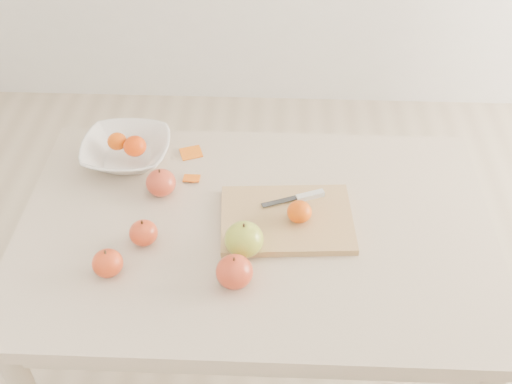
{
  "coord_description": "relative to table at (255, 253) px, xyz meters",
  "views": [
    {
      "loc": [
        0.05,
        -1.16,
        1.88
      ],
      "look_at": [
        0.0,
        0.05,
        0.82
      ],
      "focal_mm": 45.0,
      "sensor_mm": 36.0,
      "label": 1
    }
  ],
  "objects": [
    {
      "name": "apple_red_d",
      "position": [
        -0.33,
        -0.17,
        0.13
      ],
      "size": [
        0.07,
        0.07,
        0.06
      ],
      "primitive_type": "ellipsoid",
      "color": "#A72116",
      "rests_on": "table"
    },
    {
      "name": "apple_red_a",
      "position": [
        -0.25,
        0.12,
        0.13
      ],
      "size": [
        0.08,
        0.08,
        0.07
      ],
      "primitive_type": "ellipsoid",
      "color": "maroon",
      "rests_on": "table"
    },
    {
      "name": "apple_green",
      "position": [
        -0.02,
        -0.09,
        0.14
      ],
      "size": [
        0.09,
        0.09,
        0.08
      ],
      "primitive_type": "ellipsoid",
      "color": "olive",
      "rests_on": "table"
    },
    {
      "name": "apple_red_e",
      "position": [
        -0.04,
        -0.19,
        0.14
      ],
      "size": [
        0.09,
        0.09,
        0.08
      ],
      "primitive_type": "ellipsoid",
      "color": "maroon",
      "rests_on": "table"
    },
    {
      "name": "table",
      "position": [
        0.0,
        0.0,
        0.0
      ],
      "size": [
        1.2,
        0.8,
        0.75
      ],
      "color": "#CAB299",
      "rests_on": "ground"
    },
    {
      "name": "fruit_bowl",
      "position": [
        -0.37,
        0.25,
        0.13
      ],
      "size": [
        0.25,
        0.25,
        0.06
      ],
      "primitive_type": "imported",
      "color": "white",
      "rests_on": "table"
    },
    {
      "name": "board_tangerine",
      "position": [
        0.11,
        0.01,
        0.14
      ],
      "size": [
        0.06,
        0.06,
        0.05
      ],
      "primitive_type": "ellipsoid",
      "color": "#CB3F07",
      "rests_on": "cutting_board"
    },
    {
      "name": "apple_red_b",
      "position": [
        -0.27,
        -0.07,
        0.13
      ],
      "size": [
        0.07,
        0.07,
        0.06
      ],
      "primitive_type": "ellipsoid",
      "color": "maroon",
      "rests_on": "table"
    },
    {
      "name": "paring_knife",
      "position": [
        0.13,
        0.09,
        0.12
      ],
      "size": [
        0.17,
        0.07,
        0.01
      ],
      "color": "silver",
      "rests_on": "cutting_board"
    },
    {
      "name": "orange_peel_b",
      "position": [
        -0.18,
        0.17,
        0.1
      ],
      "size": [
        0.05,
        0.04,
        0.01
      ],
      "primitive_type": "cube",
      "rotation": [
        -0.14,
        0.0,
        -0.02
      ],
      "color": "orange",
      "rests_on": "table"
    },
    {
      "name": "orange_peel_a",
      "position": [
        -0.2,
        0.28,
        0.1
      ],
      "size": [
        0.07,
        0.06,
        0.01
      ],
      "primitive_type": "cube",
      "rotation": [
        0.21,
        0.0,
        0.36
      ],
      "color": "orange",
      "rests_on": "table"
    },
    {
      "name": "cutting_board",
      "position": [
        0.08,
        0.02,
        0.11
      ],
      "size": [
        0.35,
        0.26,
        0.02
      ],
      "primitive_type": "cube",
      "rotation": [
        0.0,
        0.0,
        0.06
      ],
      "color": "tan",
      "rests_on": "table"
    },
    {
      "name": "bowl_tangerine_near",
      "position": [
        -0.4,
        0.26,
        0.15
      ],
      "size": [
        0.05,
        0.05,
        0.05
      ],
      "primitive_type": "ellipsoid",
      "color": "#DE5407",
      "rests_on": "fruit_bowl"
    },
    {
      "name": "bowl_tangerine_far",
      "position": [
        -0.34,
        0.24,
        0.16
      ],
      "size": [
        0.06,
        0.06,
        0.06
      ],
      "primitive_type": "ellipsoid",
      "color": "#E63F08",
      "rests_on": "fruit_bowl"
    }
  ]
}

